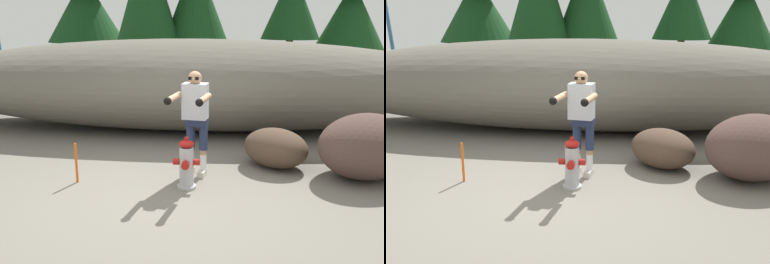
% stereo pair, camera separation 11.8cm
% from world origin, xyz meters
% --- Properties ---
extents(ground_plane, '(56.00, 56.00, 0.04)m').
position_xyz_m(ground_plane, '(0.00, 0.00, -0.02)').
color(ground_plane, slate).
extents(dirt_embankment, '(12.42, 3.20, 1.94)m').
position_xyz_m(dirt_embankment, '(0.00, 3.69, 0.97)').
color(dirt_embankment, '#666056').
rests_on(dirt_embankment, ground_plane).
extents(fire_hydrant, '(0.38, 0.33, 0.76)m').
position_xyz_m(fire_hydrant, '(0.28, 0.09, 0.35)').
color(fire_hydrant, '#B2B2B7').
rests_on(fire_hydrant, ground_plane).
extents(utility_worker, '(0.63, 1.02, 1.62)m').
position_xyz_m(utility_worker, '(0.36, 0.60, 1.02)').
color(utility_worker, beige).
rests_on(utility_worker, ground_plane).
extents(boulder_large, '(2.06, 2.00, 0.98)m').
position_xyz_m(boulder_large, '(2.94, 0.81, 0.49)').
color(boulder_large, '#4F3933').
rests_on(boulder_large, ground_plane).
extents(boulder_mid, '(1.41, 1.40, 0.63)m').
position_xyz_m(boulder_mid, '(1.62, 1.18, 0.32)').
color(boulder_mid, '#4E3A2D').
rests_on(boulder_mid, ground_plane).
extents(pine_tree_far_right, '(2.50, 2.50, 5.21)m').
position_xyz_m(pine_tree_far_right, '(4.97, 10.75, 2.87)').
color(pine_tree_far_right, '#47331E').
rests_on(pine_tree_far_right, ground_plane).
extents(survey_stake, '(0.04, 0.04, 0.60)m').
position_xyz_m(survey_stake, '(-1.35, 0.16, 0.30)').
color(survey_stake, '#E55914').
rests_on(survey_stake, ground_plane).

